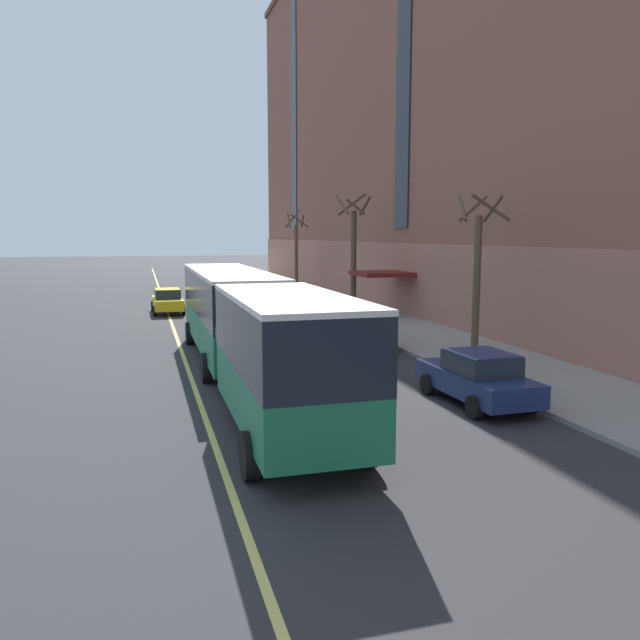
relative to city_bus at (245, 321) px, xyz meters
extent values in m
plane|color=#303033|center=(0.67, 1.66, -2.06)|extent=(260.00, 260.00, 0.00)
cube|color=gray|center=(9.71, 4.66, -1.98)|extent=(4.98, 160.00, 0.15)
cube|color=#A56A58|center=(12.13, 1.66, 0.14)|extent=(0.14, 110.00, 4.40)
cube|color=maroon|center=(10.60, 14.43, 0.54)|extent=(3.20, 3.40, 0.24)
cube|color=#1E232B|center=(12.15, 15.41, 15.11)|extent=(0.10, 2.00, 23.73)
cube|color=#1E232B|center=(12.15, 42.91, 15.11)|extent=(0.10, 2.00, 23.73)
cube|color=#1E704C|center=(0.00, 3.90, -0.81)|extent=(2.51, 11.68, 1.26)
cube|color=black|center=(0.00, 3.90, 0.59)|extent=(2.52, 11.68, 1.54)
cube|color=white|center=(0.00, 3.90, 1.42)|extent=(2.53, 11.68, 0.12)
cube|color=#19232D|center=(0.01, 9.77, 0.44)|extent=(2.30, 0.08, 1.15)
cube|color=orange|center=(0.01, 9.78, 1.18)|extent=(1.75, 0.06, 0.28)
cube|color=black|center=(0.01, 9.79, -1.34)|extent=(2.45, 0.12, 0.24)
cube|color=white|center=(-0.86, 9.79, -1.09)|extent=(0.28, 0.06, 0.18)
cube|color=white|center=(0.88, 9.79, -1.09)|extent=(0.28, 0.06, 0.18)
cylinder|color=#595651|center=(0.00, -2.44, -0.04)|extent=(2.37, 1.00, 2.37)
cube|color=#1E704C|center=(-0.01, -6.39, -0.81)|extent=(2.50, 6.90, 1.26)
cube|color=black|center=(-0.01, -6.39, 0.59)|extent=(2.52, 6.90, 1.54)
cube|color=white|center=(-0.01, -6.39, 1.42)|extent=(2.53, 6.90, 0.12)
cylinder|color=black|center=(-1.24, 7.99, -1.56)|extent=(0.30, 1.00, 1.00)
cylinder|color=black|center=(1.26, 7.99, -1.56)|extent=(0.30, 1.00, 1.00)
cylinder|color=black|center=(-1.25, 0.39, -1.56)|extent=(0.30, 1.00, 1.00)
cylinder|color=black|center=(1.25, 0.39, -1.56)|extent=(0.30, 1.00, 1.00)
cylinder|color=black|center=(-1.26, -8.29, -1.56)|extent=(0.30, 1.00, 1.00)
cylinder|color=black|center=(1.24, -8.29, -1.56)|extent=(0.30, 1.00, 1.00)
cube|color=navy|center=(6.15, 12.61, -1.42)|extent=(1.90, 4.78, 0.64)
cube|color=#232D38|center=(6.15, 12.38, -0.82)|extent=(1.64, 2.16, 0.56)
cube|color=navy|center=(6.15, 12.38, -0.52)|extent=(1.60, 2.07, 0.04)
cylinder|color=black|center=(5.28, 14.10, -1.74)|extent=(0.23, 0.64, 0.64)
cylinder|color=black|center=(7.07, 14.07, -1.74)|extent=(0.23, 0.64, 0.64)
cylinder|color=black|center=(5.23, 11.16, -1.74)|extent=(0.23, 0.64, 0.64)
cylinder|color=black|center=(7.02, 11.13, -1.74)|extent=(0.23, 0.64, 0.64)
cube|color=#4C4C51|center=(5.95, 5.45, -1.42)|extent=(1.95, 4.70, 0.64)
cube|color=#232D38|center=(5.94, 5.22, -0.82)|extent=(1.64, 2.14, 0.56)
cube|color=#4C4C51|center=(5.94, 5.22, -0.52)|extent=(1.60, 2.05, 0.04)
cylinder|color=black|center=(5.14, 6.92, -1.74)|extent=(0.24, 0.65, 0.64)
cylinder|color=black|center=(6.88, 6.85, -1.74)|extent=(0.24, 0.65, 0.64)
cylinder|color=black|center=(5.03, 4.05, -1.74)|extent=(0.24, 0.65, 0.64)
cylinder|color=black|center=(6.76, 3.98, -1.74)|extent=(0.24, 0.65, 0.64)
cube|color=navy|center=(6.06, -4.42, -1.42)|extent=(1.86, 4.42, 0.64)
cube|color=#232D38|center=(6.06, -4.64, -0.82)|extent=(1.60, 2.01, 0.56)
cube|color=navy|center=(6.06, -4.64, -0.52)|extent=(1.56, 1.92, 0.04)
cylinder|color=black|center=(5.16, -3.08, -1.74)|extent=(0.23, 0.64, 0.64)
cylinder|color=black|center=(6.90, -3.05, -1.74)|extent=(0.23, 0.64, 0.64)
cylinder|color=black|center=(5.22, -5.80, -1.74)|extent=(0.23, 0.64, 0.64)
cylinder|color=black|center=(6.95, -5.77, -1.74)|extent=(0.23, 0.64, 0.64)
cube|color=navy|center=(5.93, 28.47, -1.42)|extent=(1.74, 4.22, 0.64)
cube|color=#232D38|center=(5.93, 28.26, -0.82)|extent=(1.53, 1.90, 0.56)
cube|color=navy|center=(5.93, 28.26, -0.52)|extent=(1.50, 1.81, 0.04)
cylinder|color=black|center=(5.08, 29.78, -1.74)|extent=(0.22, 0.64, 0.64)
cylinder|color=black|center=(6.79, 29.78, -1.74)|extent=(0.22, 0.64, 0.64)
cylinder|color=black|center=(5.08, 27.16, -1.74)|extent=(0.22, 0.64, 0.64)
cylinder|color=black|center=(6.79, 27.16, -1.74)|extent=(0.22, 0.64, 0.64)
cube|color=yellow|center=(-1.71, 19.89, -1.42)|extent=(1.83, 4.32, 0.64)
cube|color=#232D38|center=(-1.70, 19.67, -0.82)|extent=(1.57, 1.96, 0.56)
cube|color=yellow|center=(-1.70, 19.67, -0.52)|extent=(1.53, 1.87, 0.04)
cylinder|color=black|center=(-2.59, 21.19, -1.74)|extent=(0.24, 0.65, 0.64)
cylinder|color=black|center=(-0.89, 21.23, -1.74)|extent=(0.24, 0.65, 0.64)
cylinder|color=black|center=(-2.52, 18.54, -1.74)|extent=(0.24, 0.65, 0.64)
cylinder|color=black|center=(-0.83, 18.58, -1.74)|extent=(0.24, 0.65, 0.64)
cylinder|color=brown|center=(9.50, 1.68, 0.84)|extent=(0.29, 0.29, 5.49)
cylinder|color=brown|center=(10.11, 1.69, 3.84)|extent=(0.15, 1.29, 1.02)
cylinder|color=brown|center=(9.55, 2.24, 3.86)|extent=(1.22, 0.23, 1.07)
cylinder|color=brown|center=(8.88, 1.86, 3.87)|extent=(0.51, 1.36, 1.08)
cylinder|color=brown|center=(9.51, 0.85, 3.84)|extent=(1.72, 0.15, 1.04)
cylinder|color=brown|center=(9.50, 16.59, 1.19)|extent=(0.36, 0.36, 6.21)
cylinder|color=brown|center=(10.24, 16.63, 4.61)|extent=(0.25, 1.58, 1.15)
cylinder|color=brown|center=(9.66, 17.43, 4.74)|extent=(1.80, 0.49, 1.41)
cylinder|color=brown|center=(8.70, 16.47, 4.66)|extent=(0.41, 1.72, 1.25)
cylinder|color=brown|center=(9.41, 16.02, 4.53)|extent=(1.26, 0.36, 1.00)
cylinder|color=brown|center=(9.50, 31.50, 0.89)|extent=(0.28, 0.28, 5.59)
cylinder|color=brown|center=(10.04, 31.44, 3.99)|extent=(0.24, 1.18, 1.11)
cylinder|color=brown|center=(9.37, 32.13, 4.22)|extent=(1.38, 0.42, 1.56)
cylinder|color=brown|center=(8.88, 31.52, 4.09)|extent=(0.18, 1.33, 1.31)
cylinder|color=brown|center=(9.59, 30.71, 3.99)|extent=(1.65, 0.32, 1.13)
cylinder|color=red|center=(7.72, 9.62, -1.63)|extent=(0.24, 0.24, 0.55)
sphere|color=silver|center=(7.72, 9.62, -1.29)|extent=(0.20, 0.20, 0.20)
cylinder|color=silver|center=(7.56, 9.62, -1.58)|extent=(0.10, 0.09, 0.09)
cylinder|color=silver|center=(7.88, 9.62, -1.58)|extent=(0.10, 0.09, 0.09)
cube|color=#E0D66B|center=(-1.70, 4.66, -2.05)|extent=(0.16, 140.00, 0.01)
camera|label=1|loc=(-3.20, -20.21, 2.83)|focal=35.00mm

